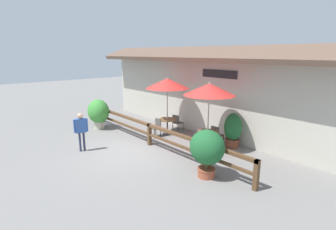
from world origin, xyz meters
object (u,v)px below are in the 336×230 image
at_px(chair_near_wallside, 177,122).
at_px(patio_umbrella_middle, 209,89).
at_px(dining_table_near, 167,122).
at_px(pedestrian, 81,127).
at_px(potted_plant_entrance_palm, 99,112).
at_px(chair_middle_streetside, 198,141).
at_px(potted_plant_tall_tropical, 233,130).
at_px(chair_middle_wallside, 216,134).
at_px(patio_umbrella_near, 167,83).
at_px(dining_table_middle, 208,135).
at_px(potted_plant_corner_fern, 207,149).
at_px(chair_near_streetside, 156,127).

relative_size(chair_near_wallside, patio_umbrella_middle, 0.31).
xyz_separation_m(dining_table_near, pedestrian, (-0.52, -4.13, 0.41)).
height_order(potted_plant_entrance_palm, pedestrian, pedestrian).
height_order(chair_middle_streetside, potted_plant_tall_tropical, potted_plant_tall_tropical).
distance_m(chair_near_wallside, chair_middle_streetside, 3.08).
bearing_deg(potted_plant_tall_tropical, dining_table_near, -164.56).
height_order(chair_middle_streetside, chair_middle_wallside, same).
relative_size(patio_umbrella_near, chair_near_wallside, 3.21).
xyz_separation_m(patio_umbrella_near, patio_umbrella_middle, (2.66, -0.09, 0.00)).
bearing_deg(dining_table_middle, dining_table_near, 178.12).
xyz_separation_m(potted_plant_entrance_palm, potted_plant_tall_tropical, (6.30, 2.98, -0.12)).
relative_size(chair_near_wallside, potted_plant_corner_fern, 0.55).
distance_m(dining_table_near, potted_plant_corner_fern, 4.79).
height_order(patio_umbrella_near, pedestrian, patio_umbrella_near).
height_order(dining_table_near, potted_plant_tall_tropical, potted_plant_tall_tropical).
relative_size(patio_umbrella_near, chair_middle_streetside, 3.21).
bearing_deg(potted_plant_tall_tropical, dining_table_middle, -118.91).
distance_m(patio_umbrella_middle, dining_table_middle, 1.90).
height_order(patio_umbrella_near, dining_table_near, patio_umbrella_near).
bearing_deg(patio_umbrella_near, potted_plant_tall_tropical, 15.44).
xyz_separation_m(chair_near_streetside, potted_plant_tall_tropical, (3.23, 1.56, 0.27)).
height_order(chair_near_wallside, potted_plant_tall_tropical, potted_plant_tall_tropical).
xyz_separation_m(dining_table_near, potted_plant_corner_fern, (4.31, -2.05, 0.35)).
height_order(potted_plant_entrance_palm, potted_plant_tall_tropical, potted_plant_entrance_palm).
height_order(chair_near_streetside, chair_middle_wallside, same).
height_order(dining_table_middle, potted_plant_entrance_palm, potted_plant_entrance_palm).
height_order(patio_umbrella_middle, chair_middle_streetside, patio_umbrella_middle).
xyz_separation_m(patio_umbrella_near, chair_middle_streetside, (2.73, -0.72, -2.01)).
bearing_deg(potted_plant_tall_tropical, patio_umbrella_middle, -118.91).
bearing_deg(chair_middle_wallside, patio_umbrella_middle, 89.26).
bearing_deg(pedestrian, dining_table_middle, -24.27).
xyz_separation_m(patio_umbrella_near, dining_table_near, (0.00, 0.00, -1.90)).
xyz_separation_m(chair_near_streetside, chair_middle_wallside, (2.66, 1.22, 0.00)).
bearing_deg(patio_umbrella_middle, chair_near_wallside, 164.08).
bearing_deg(chair_near_wallside, chair_middle_wallside, 167.56).
relative_size(dining_table_near, chair_near_wallside, 1.00).
distance_m(patio_umbrella_near, chair_near_wallside, 2.13).
relative_size(patio_umbrella_near, patio_umbrella_middle, 1.00).
bearing_deg(chair_middle_streetside, potted_plant_tall_tropical, 85.31).
bearing_deg(chair_near_wallside, potted_plant_tall_tropical, 174.12).
distance_m(dining_table_near, chair_near_wallside, 0.69).
height_order(chair_near_streetside, potted_plant_entrance_palm, potted_plant_entrance_palm).
height_order(dining_table_near, potted_plant_corner_fern, potted_plant_corner_fern).
height_order(chair_near_streetside, potted_plant_tall_tropical, potted_plant_tall_tropical).
relative_size(dining_table_near, pedestrian, 0.54).
distance_m(patio_umbrella_near, chair_middle_wallside, 3.35).
height_order(chair_near_wallside, chair_middle_wallside, same).
bearing_deg(chair_middle_wallside, dining_table_middle, 89.26).
bearing_deg(potted_plant_tall_tropical, potted_plant_corner_fern, -69.19).
xyz_separation_m(chair_near_streetside, patio_umbrella_middle, (2.70, 0.59, 2.01)).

